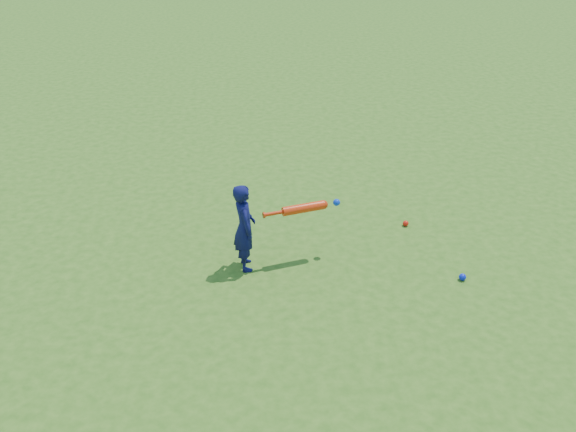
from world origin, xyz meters
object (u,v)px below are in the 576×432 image
object	(u,v)px
ground_ball_blue	(462,277)
bat_swing	(307,208)
child	(244,227)
ground_ball_red	(406,223)

from	to	relation	value
ground_ball_blue	bat_swing	bearing A→B (deg)	162.81
child	ground_ball_blue	bearing A→B (deg)	-109.43
ground_ball_red	bat_swing	bearing A→B (deg)	-152.06
child	ground_ball_red	size ratio (longest dim) A/B	13.86
ground_ball_blue	child	bearing A→B (deg)	171.51
child	ground_ball_blue	size ratio (longest dim) A/B	12.92
ground_ball_red	ground_ball_blue	xyz separation A→B (m)	(0.38, -1.19, 0.00)
child	bat_swing	distance (m)	0.71
child	ground_ball_red	xyz separation A→B (m)	(1.96, 0.84, -0.47)
bat_swing	ground_ball_blue	bearing A→B (deg)	-35.32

